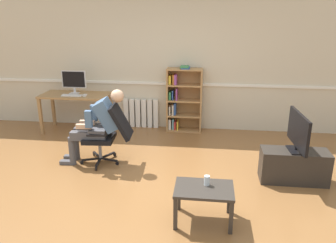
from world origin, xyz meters
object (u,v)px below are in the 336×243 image
(bookshelf, at_px, (182,100))
(person_seated, at_px, (97,124))
(imac_monitor, at_px, (74,80))
(drinking_glass, at_px, (207,180))
(computer_desk, at_px, (76,99))
(tv_stand, at_px, (294,166))
(office_chair, at_px, (109,132))
(coffee_table, at_px, (204,193))
(tv_screen, at_px, (298,132))
(computer_mouse, at_px, (85,95))
(radiator, at_px, (141,113))
(keyboard, at_px, (72,95))

(bookshelf, bearing_deg, person_seated, -124.89)
(imac_monitor, bearing_deg, drinking_glass, -46.53)
(computer_desk, distance_m, tv_stand, 4.20)
(imac_monitor, relative_size, office_chair, 0.50)
(coffee_table, xyz_separation_m, drinking_glass, (0.03, 0.07, 0.12))
(tv_screen, xyz_separation_m, coffee_table, (-1.25, -1.12, -0.39))
(tv_stand, bearing_deg, imac_monitor, 155.69)
(computer_desk, distance_m, bookshelf, 2.10)
(office_chair, height_order, coffee_table, office_chair)
(imac_monitor, distance_m, computer_mouse, 0.42)
(computer_mouse, xyz_separation_m, drinking_glass, (2.37, -2.60, -0.29))
(computer_desk, height_order, drinking_glass, computer_desk)
(computer_desk, bearing_deg, computer_mouse, -26.54)
(computer_mouse, height_order, coffee_table, computer_mouse)
(bookshelf, height_order, person_seated, bookshelf)
(computer_desk, height_order, computer_mouse, computer_mouse)
(bookshelf, height_order, office_chair, bookshelf)
(radiator, bearing_deg, office_chair, -94.73)
(computer_mouse, height_order, person_seated, person_seated)
(office_chair, bearing_deg, bookshelf, 144.89)
(computer_mouse, distance_m, drinking_glass, 3.53)
(office_chair, bearing_deg, tv_stand, 79.74)
(bookshelf, xyz_separation_m, radiator, (-0.85, 0.10, -0.33))
(radiator, xyz_separation_m, coffee_table, (1.36, -3.18, 0.07))
(coffee_table, bearing_deg, computer_mouse, 131.31)
(coffee_table, relative_size, drinking_glass, 5.81)
(computer_desk, bearing_deg, person_seated, -57.19)
(office_chair, xyz_separation_m, drinking_glass, (1.54, -1.34, -0.04))
(keyboard, bearing_deg, radiator, 23.20)
(office_chair, xyz_separation_m, tv_stand, (2.75, -0.29, -0.29))
(computer_mouse, relative_size, tv_stand, 0.11)
(radiator, bearing_deg, coffee_table, -66.79)
(person_seated, height_order, tv_stand, person_seated)
(computer_desk, distance_m, tv_screen, 4.18)
(computer_mouse, xyz_separation_m, tv_stand, (3.59, -1.55, -0.54))
(computer_mouse, xyz_separation_m, coffee_table, (2.34, -2.67, -0.41))
(computer_desk, xyz_separation_m, coffee_table, (2.59, -2.79, -0.29))
(computer_desk, relative_size, coffee_table, 2.00)
(keyboard, distance_m, drinking_glass, 3.69)
(drinking_glass, bearing_deg, computer_desk, 133.87)
(bookshelf, height_order, radiator, bookshelf)
(office_chair, height_order, tv_stand, office_chair)
(radiator, distance_m, coffee_table, 3.46)
(person_seated, height_order, tv_screen, person_seated)
(tv_screen, height_order, drinking_glass, tv_screen)
(tv_stand, distance_m, drinking_glass, 1.63)
(imac_monitor, relative_size, computer_mouse, 4.83)
(computer_mouse, relative_size, person_seated, 0.08)
(computer_desk, distance_m, computer_mouse, 0.29)
(office_chair, xyz_separation_m, person_seated, (-0.18, -0.01, 0.12))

